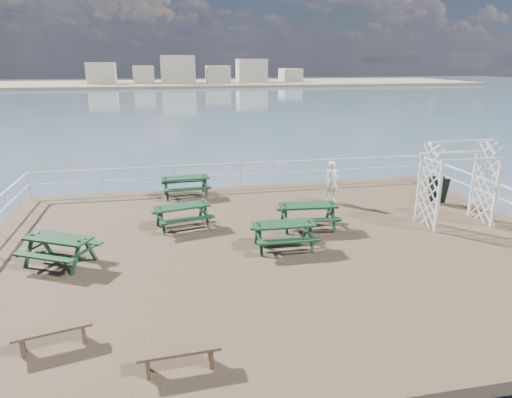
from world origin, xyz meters
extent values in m
cube|color=brown|center=(0.00, 0.00, -0.15)|extent=(18.00, 14.00, 0.30)
plane|color=#3C5865|center=(0.00, 40.00, -2.00)|extent=(300.00, 300.00, 0.00)
cube|color=tan|center=(15.00, 135.00, -1.60)|extent=(160.00, 40.00, 0.80)
cube|color=beige|center=(-20.00, 132.00, 1.80)|extent=(8.00, 8.00, 6.00)
cube|color=beige|center=(-8.00, 132.00, 1.30)|extent=(6.00, 8.00, 5.00)
cube|color=beige|center=(2.00, 132.00, 2.80)|extent=(10.00, 8.00, 8.00)
cube|color=beige|center=(14.00, 132.00, 1.30)|extent=(7.00, 8.00, 5.00)
cube|color=beige|center=(25.00, 132.00, 2.30)|extent=(9.00, 8.00, 7.00)
cube|color=beige|center=(38.00, 132.00, 0.80)|extent=(6.00, 8.00, 4.00)
cylinder|color=brown|center=(-7.50, 5.50, -1.35)|extent=(0.36, 0.36, 2.10)
cylinder|color=brown|center=(7.50, 5.50, -1.35)|extent=(0.36, 0.36, 2.10)
cube|color=silver|center=(0.00, 6.85, 1.05)|extent=(17.70, 0.07, 0.07)
cube|color=silver|center=(0.00, 6.85, 0.55)|extent=(17.70, 0.05, 0.05)
cylinder|color=silver|center=(-8.85, 6.85, 0.55)|extent=(0.05, 0.05, 1.10)
cube|color=#12331A|center=(-2.81, 2.10, 0.75)|extent=(1.93, 1.10, 0.06)
cube|color=#12331A|center=(-2.95, 2.69, 0.45)|extent=(1.83, 0.66, 0.05)
cube|color=#12331A|center=(-2.67, 1.51, 0.45)|extent=(1.83, 0.66, 0.05)
cube|color=#12331A|center=(-3.55, 1.93, 0.43)|extent=(0.41, 1.44, 0.06)
cube|color=#12331A|center=(-2.07, 2.27, 0.43)|extent=(0.41, 1.44, 0.06)
cube|color=#12331A|center=(-3.62, 2.22, 0.38)|extent=(0.20, 0.53, 0.88)
cube|color=#12331A|center=(-3.48, 1.63, 0.38)|extent=(0.20, 0.53, 0.88)
cube|color=#12331A|center=(-2.14, 2.57, 0.38)|extent=(0.20, 0.53, 0.88)
cube|color=#12331A|center=(-2.00, 1.98, 0.38)|extent=(0.20, 0.53, 0.88)
cube|color=#12331A|center=(-2.81, 2.10, 0.25)|extent=(1.59, 0.45, 0.06)
cube|color=#12331A|center=(-2.51, 5.80, 0.79)|extent=(1.98, 0.89, 0.06)
cube|color=#12331A|center=(-2.55, 6.44, 0.48)|extent=(1.94, 0.41, 0.05)
cube|color=#12331A|center=(-2.46, 5.16, 0.48)|extent=(1.94, 0.41, 0.05)
cube|color=#12331A|center=(-3.31, 5.74, 0.46)|extent=(0.20, 1.55, 0.06)
cube|color=#12331A|center=(-1.70, 5.86, 0.46)|extent=(0.20, 1.55, 0.06)
cube|color=#12331A|center=(-3.33, 6.06, 0.41)|extent=(0.13, 0.56, 0.94)
cube|color=#12331A|center=(-3.28, 5.42, 0.41)|extent=(0.13, 0.56, 0.94)
cube|color=#12331A|center=(-1.73, 6.18, 0.41)|extent=(0.13, 0.56, 0.94)
cube|color=#12331A|center=(-1.68, 5.54, 0.41)|extent=(0.13, 0.56, 0.94)
cube|color=#12331A|center=(-2.51, 5.80, 0.27)|extent=(1.71, 0.21, 0.06)
cube|color=#12331A|center=(1.36, 1.20, 0.79)|extent=(1.98, 0.91, 0.06)
cube|color=#12331A|center=(1.41, 1.84, 0.48)|extent=(1.94, 0.43, 0.05)
cube|color=#12331A|center=(1.30, 0.56, 0.48)|extent=(1.94, 0.43, 0.05)
cube|color=#12331A|center=(0.55, 1.27, 0.46)|extent=(0.21, 1.55, 0.06)
cube|color=#12331A|center=(2.16, 1.14, 0.46)|extent=(0.21, 1.55, 0.06)
cube|color=#12331A|center=(0.58, 1.59, 0.41)|extent=(0.13, 0.56, 0.94)
cube|color=#12331A|center=(0.53, 0.95, 0.41)|extent=(0.13, 0.56, 0.94)
cube|color=#12331A|center=(2.18, 1.46, 0.41)|extent=(0.13, 0.56, 0.94)
cube|color=#12331A|center=(2.13, 0.82, 0.41)|extent=(0.13, 0.56, 0.94)
cube|color=#12331A|center=(1.36, 1.20, 0.27)|extent=(1.71, 0.23, 0.06)
cube|color=#12331A|center=(-6.31, -0.19, 0.76)|extent=(1.97, 1.51, 0.06)
cube|color=#12331A|center=(-6.01, 0.35, 0.46)|extent=(1.75, 1.11, 0.05)
cube|color=#12331A|center=(-6.60, -0.73, 0.46)|extent=(1.75, 1.11, 0.05)
cube|color=#12331A|center=(-6.98, 0.18, 0.44)|extent=(0.78, 1.35, 0.06)
cube|color=#12331A|center=(-5.63, -0.55, 0.44)|extent=(0.78, 1.35, 0.06)
cube|color=#12331A|center=(-6.84, 0.45, 0.39)|extent=(0.32, 0.51, 0.90)
cube|color=#12331A|center=(-7.13, -0.09, 0.39)|extent=(0.32, 0.51, 0.90)
cube|color=#12331A|center=(-5.48, -0.28, 0.39)|extent=(0.32, 0.51, 0.90)
cube|color=#12331A|center=(-5.78, -0.82, 0.39)|extent=(0.32, 0.51, 0.90)
cube|color=#12331A|center=(-6.31, -0.19, 0.26)|extent=(1.48, 0.85, 0.06)
cube|color=#12331A|center=(0.10, -0.34, 0.76)|extent=(1.87, 0.76, 0.06)
cube|color=#12331A|center=(0.12, 0.28, 0.46)|extent=(1.85, 0.30, 0.05)
cube|color=#12331A|center=(0.09, -0.95, 0.46)|extent=(1.85, 0.30, 0.05)
cube|color=#12331A|center=(-0.67, -0.32, 0.44)|extent=(0.12, 1.49, 0.06)
cube|color=#12331A|center=(0.87, -0.36, 0.44)|extent=(0.12, 1.49, 0.06)
cube|color=#12331A|center=(-0.66, -0.01, 0.39)|extent=(0.09, 0.53, 0.90)
cube|color=#12331A|center=(-0.67, -0.63, 0.39)|extent=(0.09, 0.53, 0.90)
cube|color=#12331A|center=(0.88, -0.05, 0.39)|extent=(0.09, 0.53, 0.90)
cube|color=#12331A|center=(0.87, -0.66, 0.39)|extent=(0.09, 0.53, 0.90)
cube|color=#12331A|center=(0.10, -0.34, 0.26)|extent=(1.65, 0.12, 0.06)
cube|color=brown|center=(-3.23, -5.47, 0.41)|extent=(1.54, 0.45, 0.06)
cube|color=brown|center=(-3.80, -5.51, 0.19)|extent=(0.10, 0.33, 0.38)
cube|color=brown|center=(-2.66, -5.44, 0.19)|extent=(0.10, 0.33, 0.38)
cube|color=brown|center=(-5.66, -4.27, 0.40)|extent=(1.52, 0.68, 0.06)
cube|color=brown|center=(-6.20, -4.40, 0.19)|extent=(0.14, 0.32, 0.37)
cube|color=brown|center=(-5.12, -4.15, 0.19)|extent=(0.14, 0.32, 0.37)
cube|color=silver|center=(5.40, -0.02, 1.18)|extent=(0.09, 0.09, 2.36)
cube|color=silver|center=(5.38, 1.16, 1.18)|extent=(0.09, 0.09, 2.36)
cube|color=silver|center=(7.56, 0.03, 1.18)|extent=(0.09, 0.09, 2.36)
cube|color=silver|center=(7.54, 1.20, 1.18)|extent=(0.09, 0.09, 2.36)
cube|color=silver|center=(6.48, 0.01, 2.40)|extent=(2.36, 0.12, 0.08)
cube|color=silver|center=(6.46, 1.18, 2.40)|extent=(2.36, 0.12, 0.08)
cube|color=silver|center=(6.47, 0.59, 2.90)|extent=(2.36, 0.11, 0.07)
cube|color=black|center=(7.29, 2.74, 0.52)|extent=(0.67, 0.32, 1.06)
cube|color=black|center=(7.31, 2.96, 0.52)|extent=(0.67, 0.32, 1.06)
imported|color=white|center=(3.18, 3.78, 0.84)|extent=(0.66, 0.48, 1.67)
camera|label=1|loc=(-3.28, -12.77, 5.48)|focal=32.00mm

